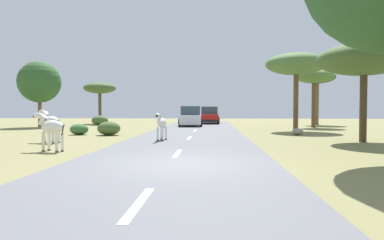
# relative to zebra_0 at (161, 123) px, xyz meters

# --- Properties ---
(ground_plane) EXTENTS (90.00, 90.00, 0.00)m
(ground_plane) POSITION_rel_zebra_0_xyz_m (1.68, -6.74, -0.86)
(ground_plane) COLOR olive
(road) EXTENTS (6.00, 64.00, 0.05)m
(road) POSITION_rel_zebra_0_xyz_m (1.26, -6.74, -0.84)
(road) COLOR slate
(road) RESTS_ON ground_plane
(lane_markings) EXTENTS (0.16, 56.00, 0.01)m
(lane_markings) POSITION_rel_zebra_0_xyz_m (1.26, -7.74, -0.81)
(lane_markings) COLOR silver
(lane_markings) RESTS_ON road
(zebra_0) EXTENTS (0.50, 1.45, 1.37)m
(zebra_0) POSITION_rel_zebra_0_xyz_m (0.00, 0.00, 0.00)
(zebra_0) COLOR silver
(zebra_0) RESTS_ON road
(zebra_1) EXTENTS (1.51, 1.11, 1.58)m
(zebra_1) POSITION_rel_zebra_0_xyz_m (-5.03, -0.93, 0.08)
(zebra_1) COLOR silver
(zebra_1) RESTS_ON ground_plane
(zebra_2) EXTENTS (1.49, 0.81, 1.47)m
(zebra_2) POSITION_rel_zebra_0_xyz_m (-3.48, -4.02, 0.01)
(zebra_2) COLOR silver
(zebra_2) RESTS_ON ground_plane
(car_0) EXTENTS (2.03, 4.35, 1.74)m
(car_0) POSITION_rel_zebra_0_xyz_m (2.17, 18.84, -0.02)
(car_0) COLOR red
(car_0) RESTS_ON road
(car_1) EXTENTS (2.14, 4.40, 1.74)m
(car_1) POSITION_rel_zebra_0_xyz_m (0.55, 13.56, -0.02)
(car_1) COLOR silver
(car_1) RESTS_ON road
(tree_0) EXTENTS (3.42, 3.42, 5.22)m
(tree_0) POSITION_rel_zebra_0_xyz_m (12.62, 17.38, 3.67)
(tree_0) COLOR brown
(tree_0) RESTS_ON ground_plane
(tree_1) EXTENTS (4.25, 4.25, 4.61)m
(tree_1) POSITION_rel_zebra_0_xyz_m (9.50, 0.21, 2.98)
(tree_1) COLOR #4C3823
(tree_1) RESTS_ON ground_plane
(tree_2) EXTENTS (3.38, 3.38, 4.36)m
(tree_2) POSITION_rel_zebra_0_xyz_m (-9.48, 19.08, 2.85)
(tree_2) COLOR brown
(tree_2) RESTS_ON ground_plane
(tree_3) EXTENTS (4.29, 4.29, 5.48)m
(tree_3) POSITION_rel_zebra_0_xyz_m (8.37, 8.27, 3.82)
(tree_3) COLOR brown
(tree_3) RESTS_ON ground_plane
(tree_4) EXTENTS (3.54, 3.54, 5.63)m
(tree_4) POSITION_rel_zebra_0_xyz_m (-12.35, 12.04, 2.98)
(tree_4) COLOR brown
(tree_4) RESTS_ON ground_plane
(tree_6) EXTENTS (3.22, 3.22, 4.85)m
(tree_6) POSITION_rel_zebra_0_xyz_m (10.95, 12.79, 3.33)
(tree_6) COLOR brown
(tree_6) RESTS_ON ground_plane
(bush_0) EXTENTS (1.54, 1.39, 0.93)m
(bush_0) POSITION_rel_zebra_0_xyz_m (-8.18, 15.23, -0.40)
(bush_0) COLOR #425B2D
(bush_0) RESTS_ON ground_plane
(bush_1) EXTENTS (1.09, 0.98, 0.65)m
(bush_1) POSITION_rel_zebra_0_xyz_m (-5.55, 3.73, -0.54)
(bush_1) COLOR #386633
(bush_1) RESTS_ON ground_plane
(bush_2) EXTENTS (1.36, 1.22, 0.81)m
(bush_2) POSITION_rel_zebra_0_xyz_m (-3.66, 3.49, -0.46)
(bush_2) COLOR #425B2D
(bush_2) RESTS_ON ground_plane
(rock_1) EXTENTS (0.45, 0.32, 0.29)m
(rock_1) POSITION_rel_zebra_0_xyz_m (-7.08, 6.91, -0.72)
(rock_1) COLOR gray
(rock_1) RESTS_ON ground_plane
(rock_2) EXTENTS (0.66, 0.64, 0.40)m
(rock_2) POSITION_rel_zebra_0_xyz_m (7.51, 4.25, -0.66)
(rock_2) COLOR gray
(rock_2) RESTS_ON ground_plane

